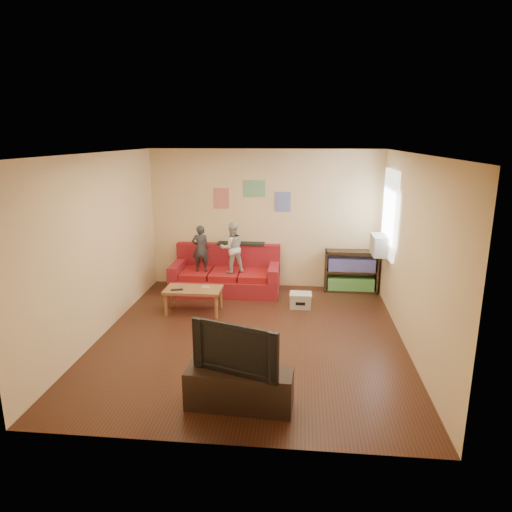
# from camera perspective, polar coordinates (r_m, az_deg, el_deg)

# --- Properties ---
(room_shell) EXTENTS (4.52, 5.02, 2.72)m
(room_shell) POSITION_cam_1_polar(r_m,az_deg,el_deg) (6.52, -0.70, 0.77)
(room_shell) COLOR #432216
(room_shell) RESTS_ON ground
(sofa) EXTENTS (2.05, 0.94, 0.90)m
(sofa) POSITION_cam_1_polar(r_m,az_deg,el_deg) (8.88, -3.74, -2.48)
(sofa) COLOR maroon
(sofa) RESTS_ON ground
(child_a) EXTENTS (0.36, 0.26, 0.89)m
(child_a) POSITION_cam_1_polar(r_m,az_deg,el_deg) (8.65, -6.94, 0.93)
(child_a) COLOR #2C3036
(child_a) RESTS_ON sofa
(child_b) EXTENTS (0.57, 0.52, 0.95)m
(child_b) POSITION_cam_1_polar(r_m,az_deg,el_deg) (8.53, -3.01, 1.04)
(child_b) COLOR beige
(child_b) RESTS_ON sofa
(coffee_table) EXTENTS (0.95, 0.52, 0.43)m
(coffee_table) POSITION_cam_1_polar(r_m,az_deg,el_deg) (7.83, -7.84, -4.46)
(coffee_table) COLOR #926238
(coffee_table) RESTS_ON ground
(remote) EXTENTS (0.21, 0.11, 0.02)m
(remote) POSITION_cam_1_polar(r_m,az_deg,el_deg) (7.76, -9.86, -4.17)
(remote) COLOR black
(remote) RESTS_ON coffee_table
(game_controller) EXTENTS (0.14, 0.07, 0.03)m
(game_controller) POSITION_cam_1_polar(r_m,az_deg,el_deg) (7.81, -6.34, -3.89)
(game_controller) COLOR white
(game_controller) RESTS_ON coffee_table
(bookshelf) EXTENTS (1.01, 0.30, 0.81)m
(bookshelf) POSITION_cam_1_polar(r_m,az_deg,el_deg) (9.02, 11.78, -2.10)
(bookshelf) COLOR #322517
(bookshelf) RESTS_ON ground
(window) EXTENTS (0.04, 1.08, 1.48)m
(window) POSITION_cam_1_polar(r_m,az_deg,el_deg) (8.18, 16.34, 5.11)
(window) COLOR white
(window) RESTS_ON room_shell
(ac_unit) EXTENTS (0.28, 0.55, 0.35)m
(ac_unit) POSITION_cam_1_polar(r_m,az_deg,el_deg) (8.27, 15.25, 1.32)
(ac_unit) COLOR #B7B2A3
(ac_unit) RESTS_ON window
(artwork_left) EXTENTS (0.30, 0.01, 0.40)m
(artwork_left) POSITION_cam_1_polar(r_m,az_deg,el_deg) (8.99, -4.36, 7.19)
(artwork_left) COLOR #D87266
(artwork_left) RESTS_ON room_shell
(artwork_center) EXTENTS (0.42, 0.01, 0.32)m
(artwork_center) POSITION_cam_1_polar(r_m,az_deg,el_deg) (8.88, -0.20, 8.43)
(artwork_center) COLOR #72B27F
(artwork_center) RESTS_ON room_shell
(artwork_right) EXTENTS (0.30, 0.01, 0.38)m
(artwork_right) POSITION_cam_1_polar(r_m,az_deg,el_deg) (8.87, 3.36, 6.77)
(artwork_right) COLOR #727FCC
(artwork_right) RESTS_ON room_shell
(file_box) EXTENTS (0.38, 0.29, 0.26)m
(file_box) POSITION_cam_1_polar(r_m,az_deg,el_deg) (8.09, 5.58, -5.52)
(file_box) COLOR silver
(file_box) RESTS_ON ground
(tv_stand) EXTENTS (1.20, 0.46, 0.44)m
(tv_stand) POSITION_cam_1_polar(r_m,az_deg,el_deg) (5.25, -2.11, -16.24)
(tv_stand) COLOR black
(tv_stand) RESTS_ON ground
(television) EXTENTS (1.00, 0.45, 0.58)m
(television) POSITION_cam_1_polar(r_m,az_deg,el_deg) (5.01, -2.17, -11.22)
(television) COLOR black
(television) RESTS_ON tv_stand
(tissue) EXTENTS (0.11, 0.11, 0.10)m
(tissue) POSITION_cam_1_polar(r_m,az_deg,el_deg) (8.05, 6.29, -6.28)
(tissue) COLOR white
(tissue) RESTS_ON ground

